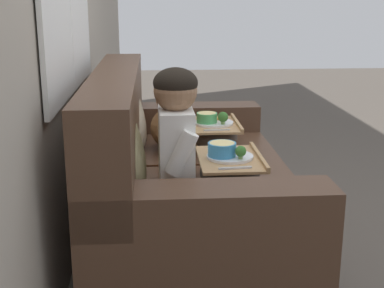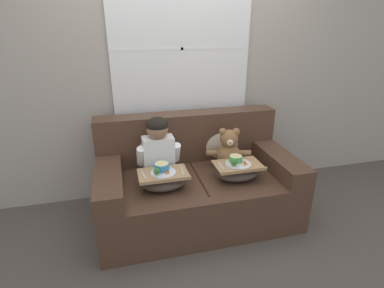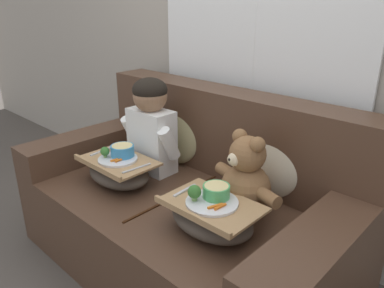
{
  "view_description": "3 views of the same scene",
  "coord_description": "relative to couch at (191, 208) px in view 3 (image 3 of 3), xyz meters",
  "views": [
    {
      "loc": [
        -2.61,
        0.19,
        1.29
      ],
      "look_at": [
        -0.14,
        0.01,
        0.6
      ],
      "focal_mm": 50.0,
      "sensor_mm": 36.0,
      "label": 1
    },
    {
      "loc": [
        -0.64,
        -2.33,
        1.74
      ],
      "look_at": [
        -0.06,
        -0.03,
        0.77
      ],
      "focal_mm": 28.0,
      "sensor_mm": 36.0,
      "label": 2
    },
    {
      "loc": [
        1.22,
        -1.21,
        1.39
      ],
      "look_at": [
        0.08,
        -0.01,
        0.75
      ],
      "focal_mm": 35.0,
      "sensor_mm": 36.0,
      "label": 3
    }
  ],
  "objects": [
    {
      "name": "throw_pillow_behind_teddy",
      "position": [
        0.33,
        0.23,
        0.31
      ],
      "size": [
        0.37,
        0.18,
        0.39
      ],
      "color": "#C1B293",
      "rests_on": "couch"
    },
    {
      "name": "lap_tray_teddy",
      "position": [
        0.33,
        -0.22,
        0.2
      ],
      "size": [
        0.41,
        0.28,
        0.22
      ],
      "color": "#473D33",
      "rests_on": "teddy_bear"
    },
    {
      "name": "throw_pillow_behind_child",
      "position": [
        -0.33,
        0.23,
        0.31
      ],
      "size": [
        0.41,
        0.2,
        0.42
      ],
      "color": "tan",
      "rests_on": "couch"
    },
    {
      "name": "child_figure",
      "position": [
        -0.33,
        0.02,
        0.42
      ],
      "size": [
        0.39,
        0.19,
        0.55
      ],
      "color": "white",
      "rests_on": "couch"
    },
    {
      "name": "teddy_bear",
      "position": [
        0.33,
        0.02,
        0.28
      ],
      "size": [
        0.42,
        0.31,
        0.39
      ],
      "color": "brown",
      "rests_on": "couch"
    },
    {
      "name": "lap_tray_child",
      "position": [
        -0.33,
        -0.22,
        0.2
      ],
      "size": [
        0.41,
        0.28,
        0.21
      ],
      "color": "#473D33",
      "rests_on": "child_figure"
    },
    {
      "name": "wall_back_with_window",
      "position": [
        0.0,
        0.55,
        0.98
      ],
      "size": [
        8.0,
        0.08,
        2.6
      ],
      "color": "#A89E8E",
      "rests_on": "ground_plane"
    },
    {
      "name": "couch",
      "position": [
        0.0,
        0.0,
        0.0
      ],
      "size": [
        1.77,
        0.98,
        0.93
      ],
      "color": "#4C3323",
      "rests_on": "ground_plane"
    },
    {
      "name": "ground_plane",
      "position": [
        0.0,
        -0.07,
        -0.33
      ],
      "size": [
        14.0,
        14.0,
        0.0
      ],
      "primitive_type": "plane",
      "color": "#4C443D"
    }
  ]
}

